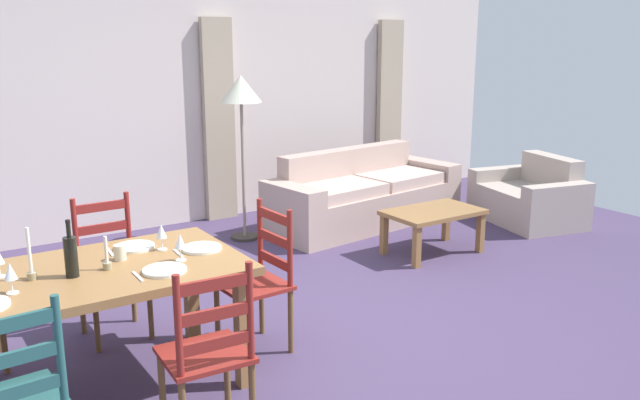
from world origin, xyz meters
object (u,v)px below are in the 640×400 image
dining_chair_far_right (110,268)px  coffee_cup_primary (120,253)px  wine_bottle (71,256)px  wine_glass_near_right (180,242)px  dining_chair_near_right (208,353)px  dining_table (70,289)px  armchair_upholstered (532,199)px  wine_glass_near_left (10,273)px  couch (362,197)px  coffee_table (433,217)px  standing_lamp (241,99)px  dining_chair_head_east (260,279)px  wine_glass_far_right (161,232)px

dining_chair_far_right → coffee_cup_primary: dining_chair_far_right is taller
wine_bottle → wine_glass_near_right: (0.59, -0.07, -0.01)m
dining_chair_near_right → wine_bottle: wine_bottle is taller
dining_table → armchair_upholstered: (5.18, 1.08, -0.41)m
dining_chair_near_right → wine_glass_near_left: bearing=140.1°
couch → coffee_table: bearing=-93.6°
armchair_upholstered → coffee_cup_primary: bearing=-168.4°
wine_bottle → armchair_upholstered: bearing=12.4°
dining_chair_near_right → coffee_table: bearing=28.3°
wine_glass_near_left → standing_lamp: standing_lamp is taller
dining_chair_near_right → couch: size_ratio=0.41×
dining_chair_far_right → standing_lamp: standing_lamp is taller
wine_glass_near_right → dining_chair_head_east: bearing=12.6°
wine_glass_near_right → armchair_upholstered: wine_glass_near_right is taller
standing_lamp → coffee_table: bearing=-47.9°
dining_chair_far_right → wine_bottle: bearing=-117.6°
wine_glass_near_left → couch: (3.85, 2.20, -0.57)m
dining_chair_head_east → standing_lamp: 2.64m
coffee_table → dining_chair_near_right: bearing=-151.7°
coffee_cup_primary → coffee_table: (3.17, 0.77, -0.44)m
wine_glass_near_left → armchair_upholstered: bearing=12.5°
dining_chair_head_east → couch: 3.15m
dining_chair_far_right → couch: 3.39m
dining_table → wine_glass_far_right: bearing=12.5°
coffee_cup_primary → coffee_table: size_ratio=0.10×
wine_glass_near_right → couch: 3.72m
dining_chair_near_right → dining_table: bearing=121.0°
wine_glass_near_left → coffee_table: 3.93m
wine_glass_near_left → armchair_upholstered: (5.48, 1.22, -0.61)m
wine_glass_near_right → armchair_upholstered: bearing=14.8°
dining_table → couch: size_ratio=0.80×
dining_chair_head_east → standing_lamp: size_ratio=0.59×
dining_chair_near_right → wine_glass_near_left: (-0.76, 0.64, 0.38)m
dining_chair_far_right → coffee_cup_primary: bearing=-100.3°
dining_chair_far_right → coffee_cup_primary: 0.76m
dining_table → wine_glass_near_left: wine_glass_near_left is taller
dining_chair_head_east → wine_glass_near_right: dining_chair_head_east is taller
wine_bottle → wine_glass_near_right: size_ratio=1.96×
wine_bottle → standing_lamp: size_ratio=0.19×
dining_chair_near_right → dining_chair_head_east: size_ratio=1.00×
dining_chair_near_right → dining_chair_head_east: same height
wine_glass_far_right → standing_lamp: 2.73m
dining_chair_head_east → dining_table: bearing=-179.8°
wine_glass_near_right → coffee_table: wine_glass_near_right is taller
dining_chair_head_east → standing_lamp: (1.04, 2.24, 0.93)m
dining_chair_far_right → coffee_table: dining_chair_far_right is taller
wine_bottle → coffee_table: (3.46, 0.90, -0.51)m
dining_table → coffee_table: dining_table is taller
dining_chair_head_east → wine_glass_near_left: 1.53m
dining_chair_near_right → coffee_cup_primary: size_ratio=10.67×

